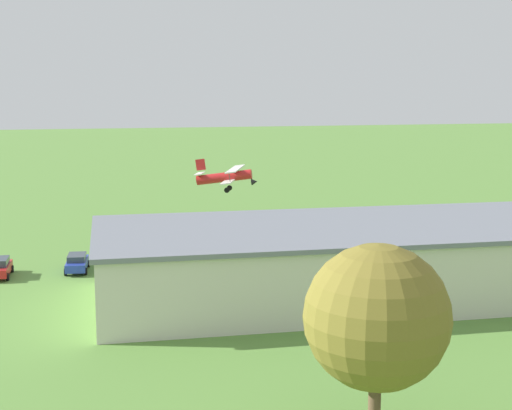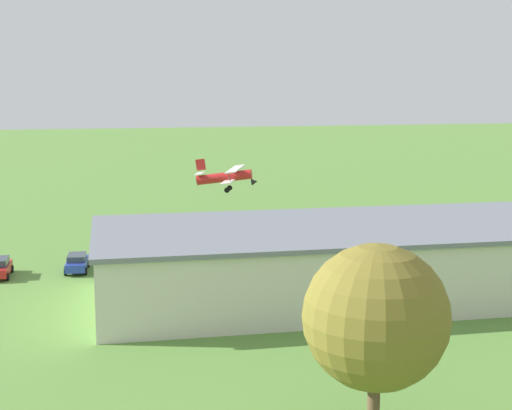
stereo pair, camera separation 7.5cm
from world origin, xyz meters
name	(u,v)px [view 2 (the right image)]	position (x,y,z in m)	size (l,w,h in m)	color
ground_plane	(231,222)	(0.00, 0.00, 0.00)	(400.00, 400.00, 0.00)	#568438
hangar	(349,260)	(-3.21, 32.95, 2.87)	(40.19, 17.22, 5.72)	beige
biplane	(226,177)	(0.86, 1.82, 5.85)	(7.54, 7.94, 3.89)	#B21E1E
car_blue	(77,262)	(18.00, 20.35, 0.81)	(2.24, 4.47, 1.55)	#23389E
person_watching_takeoff	(166,247)	(9.54, 15.96, 0.86)	(0.54, 0.54, 1.73)	#33723F
person_beside_truck	(429,236)	(-17.97, 16.81, 0.89)	(0.41, 0.41, 1.78)	#3F3F47
person_walking_on_apron	(121,260)	(14.05, 20.42, 0.85)	(0.45, 0.45, 1.70)	#72338C
person_by_parked_cars	(451,234)	(-20.72, 16.26, 0.89)	(0.43, 0.43, 1.78)	#33723F
person_crossing_taxiway	(475,235)	(-23.28, 16.87, 0.80)	(0.54, 0.54, 1.61)	orange
tree_behind_hangar_right	(376,317)	(4.16, 56.91, 6.17)	(6.76, 6.76, 9.57)	brown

